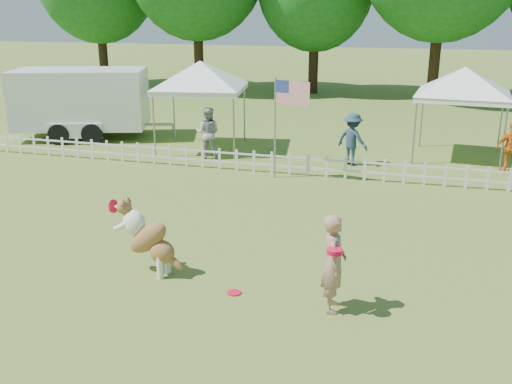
# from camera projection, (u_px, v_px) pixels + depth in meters

# --- Properties ---
(ground) EXTENTS (120.00, 120.00, 0.00)m
(ground) POSITION_uv_depth(u_px,v_px,m) (237.00, 299.00, 8.81)
(ground) COLOR #426720
(ground) RESTS_ON ground
(picket_fence) EXTENTS (22.00, 0.08, 0.60)m
(picket_fence) POSITION_uv_depth(u_px,v_px,m) (317.00, 166.00, 15.12)
(picket_fence) COLOR silver
(picket_fence) RESTS_ON ground
(handler) EXTENTS (0.43, 0.59, 1.50)m
(handler) POSITION_uv_depth(u_px,v_px,m) (334.00, 263.00, 8.31)
(handler) COLOR #9E745F
(handler) RESTS_ON ground
(dog) EXTENTS (1.27, 0.58, 1.26)m
(dog) POSITION_uv_depth(u_px,v_px,m) (149.00, 238.00, 9.51)
(dog) COLOR brown
(dog) RESTS_ON ground
(frisbee_on_turf) EXTENTS (0.25, 0.25, 0.02)m
(frisbee_on_turf) POSITION_uv_depth(u_px,v_px,m) (234.00, 293.00, 9.00)
(frisbee_on_turf) COLOR red
(frisbee_on_turf) RESTS_ON ground
(canopy_tent_left) EXTENTS (3.01, 3.01, 2.70)m
(canopy_tent_left) POSITION_uv_depth(u_px,v_px,m) (201.00, 107.00, 17.85)
(canopy_tent_left) COLOR white
(canopy_tent_left) RESTS_ON ground
(canopy_tent_right) EXTENTS (2.74, 2.74, 2.64)m
(canopy_tent_right) POSITION_uv_depth(u_px,v_px,m) (461.00, 115.00, 16.70)
(canopy_tent_right) COLOR white
(canopy_tent_right) RESTS_ON ground
(cargo_trailer) EXTENTS (5.89, 3.97, 2.38)m
(cargo_trailer) POSITION_uv_depth(u_px,v_px,m) (82.00, 103.00, 19.49)
(cargo_trailer) COLOR white
(cargo_trailer) RESTS_ON ground
(flag_pole) EXTENTS (1.01, 0.33, 2.63)m
(flag_pole) POSITION_uv_depth(u_px,v_px,m) (275.00, 129.00, 14.74)
(flag_pole) COLOR gray
(flag_pole) RESTS_ON ground
(spectator_a) EXTENTS (0.82, 0.68, 1.53)m
(spectator_a) POSITION_uv_depth(u_px,v_px,m) (208.00, 133.00, 16.90)
(spectator_a) COLOR #A4A4A9
(spectator_a) RESTS_ON ground
(spectator_b) EXTENTS (1.11, 0.93, 1.49)m
(spectator_b) POSITION_uv_depth(u_px,v_px,m) (352.00, 139.00, 16.17)
(spectator_b) COLOR #253850
(spectator_b) RESTS_ON ground
(spectator_c) EXTENTS (0.91, 0.57, 1.44)m
(spectator_c) POSITION_uv_depth(u_px,v_px,m) (512.00, 147.00, 15.31)
(spectator_c) COLOR orange
(spectator_c) RESTS_ON ground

